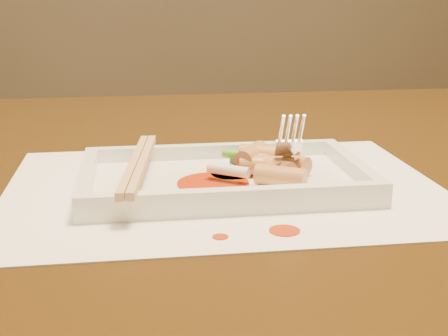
{
  "coord_description": "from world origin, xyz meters",
  "views": [
    {
      "loc": [
        -0.02,
        -0.62,
        0.93
      ],
      "look_at": [
        0.06,
        -0.07,
        0.77
      ],
      "focal_mm": 50.0,
      "sensor_mm": 36.0,
      "label": 1
    }
  ],
  "objects": [
    {
      "name": "plate_rim_far",
      "position": [
        0.06,
        0.0,
        0.77
      ],
      "size": [
        0.26,
        0.01,
        0.01
      ],
      "primitive_type": "cube",
      "color": "white",
      "rests_on": "plate_base"
    },
    {
      "name": "rice_cake_2",
      "position": [
        0.09,
        -0.05,
        0.78
      ],
      "size": [
        0.04,
        0.05,
        0.02
      ],
      "primitive_type": "cylinder",
      "rotation": [
        1.57,
        0.0,
        2.59
      ],
      "color": "tan",
      "rests_on": "plate_base"
    },
    {
      "name": "placemat",
      "position": [
        0.06,
        -0.07,
        0.75
      ],
      "size": [
        0.4,
        0.3,
        0.0
      ],
      "primitive_type": "cube",
      "color": "white",
      "rests_on": "table"
    },
    {
      "name": "fork",
      "position": [
        0.13,
        -0.05,
        0.83
      ],
      "size": [
        0.09,
        0.1,
        0.14
      ],
      "primitive_type": null,
      "color": "silver",
      "rests_on": "plate_base"
    },
    {
      "name": "sauce_splatter_a",
      "position": [
        0.09,
        -0.19,
        0.75
      ],
      "size": [
        0.02,
        0.02,
        0.0
      ],
      "primitive_type": "cylinder",
      "color": "#BB2905",
      "rests_on": "placemat"
    },
    {
      "name": "rice_cake_5",
      "position": [
        0.1,
        -0.05,
        0.78
      ],
      "size": [
        0.05,
        0.03,
        0.02
      ],
      "primitive_type": "cylinder",
      "rotation": [
        1.57,
        0.0,
        1.19
      ],
      "color": "tan",
      "rests_on": "plate_base"
    },
    {
      "name": "plate_rim_near",
      "position": [
        0.06,
        -0.15,
        0.77
      ],
      "size": [
        0.26,
        0.01,
        0.01
      ],
      "primitive_type": "cube",
      "color": "white",
      "rests_on": "plate_base"
    },
    {
      "name": "veg_piece",
      "position": [
        0.1,
        -0.03,
        0.77
      ],
      "size": [
        0.05,
        0.04,
        0.01
      ],
      "primitive_type": "cube",
      "rotation": [
        0.0,
        0.0,
        0.4
      ],
      "color": "black",
      "rests_on": "plate_base"
    },
    {
      "name": "table",
      "position": [
        0.0,
        0.0,
        0.65
      ],
      "size": [
        1.4,
        0.9,
        0.75
      ],
      "color": "black",
      "rests_on": "ground"
    },
    {
      "name": "sauce_blob_1",
      "position": [
        0.07,
        -0.06,
        0.76
      ],
      "size": [
        0.04,
        0.04,
        0.0
      ],
      "primitive_type": "cylinder",
      "color": "#BB2905",
      "rests_on": "plate_base"
    },
    {
      "name": "plate_base",
      "position": [
        0.06,
        -0.07,
        0.76
      ],
      "size": [
        0.26,
        0.16,
        0.01
      ],
      "primitive_type": "cube",
      "color": "white",
      "rests_on": "placemat"
    },
    {
      "name": "sauce_blob_0",
      "position": [
        0.05,
        -0.09,
        0.76
      ],
      "size": [
        0.07,
        0.07,
        0.0
      ],
      "primitive_type": "cylinder",
      "color": "#BB2905",
      "rests_on": "plate_base"
    },
    {
      "name": "chopstick_b",
      "position": [
        -0.01,
        -0.07,
        0.78
      ],
      "size": [
        0.03,
        0.19,
        0.01
      ],
      "primitive_type": "cube",
      "rotation": [
        0.0,
        0.0,
        -0.12
      ],
      "color": "tan",
      "rests_on": "plate_rim_near"
    },
    {
      "name": "chopstick_a",
      "position": [
        -0.02,
        -0.07,
        0.78
      ],
      "size": [
        0.03,
        0.19,
        0.01
      ],
      "primitive_type": "cube",
      "rotation": [
        0.0,
        0.0,
        -0.12
      ],
      "color": "tan",
      "rests_on": "plate_rim_near"
    },
    {
      "name": "rice_cake_4",
      "position": [
        0.11,
        -0.11,
        0.77
      ],
      "size": [
        0.05,
        0.04,
        0.02
      ],
      "primitive_type": "cylinder",
      "rotation": [
        1.57,
        0.0,
        1.03
      ],
      "color": "tan",
      "rests_on": "plate_base"
    },
    {
      "name": "rice_cake_1",
      "position": [
        0.1,
        -0.07,
        0.77
      ],
      "size": [
        0.05,
        0.03,
        0.02
      ],
      "primitive_type": "cylinder",
      "rotation": [
        1.57,
        0.0,
        1.3
      ],
      "color": "tan",
      "rests_on": "plate_base"
    },
    {
      "name": "scallion_green",
      "position": [
        0.1,
        -0.05,
        0.77
      ],
      "size": [
        0.08,
        0.05,
        0.01
      ],
      "primitive_type": "cylinder",
      "rotation": [
        1.57,
        0.0,
        1.04
      ],
      "color": "#3CA019",
      "rests_on": "plate_base"
    },
    {
      "name": "scallion_white",
      "position": [
        0.06,
        -0.09,
        0.77
      ],
      "size": [
        0.04,
        0.03,
        0.01
      ],
      "primitive_type": "cylinder",
      "rotation": [
        1.57,
        0.0,
        0.96
      ],
      "color": "#EAEACC",
      "rests_on": "plate_base"
    },
    {
      "name": "rice_cake_0",
      "position": [
        0.12,
        -0.06,
        0.77
      ],
      "size": [
        0.04,
        0.05,
        0.02
      ],
      "primitive_type": "cylinder",
      "rotation": [
        1.57,
        0.0,
        0.67
      ],
      "color": "tan",
      "rests_on": "plate_base"
    },
    {
      "name": "sauce_splatter_b",
      "position": [
        0.04,
        -0.19,
        0.75
      ],
      "size": [
        0.01,
        0.01,
        0.0
      ],
      "primitive_type": "cylinder",
      "color": "#BB2905",
      "rests_on": "placemat"
    },
    {
      "name": "plate_rim_right",
      "position": [
        0.19,
        -0.07,
        0.77
      ],
      "size": [
        0.01,
        0.14,
        0.01
      ],
      "primitive_type": "cube",
      "color": "white",
      "rests_on": "plate_base"
    },
    {
      "name": "plate_rim_left",
      "position": [
        -0.06,
        -0.07,
        0.77
      ],
      "size": [
        0.01,
        0.14,
        0.01
      ],
      "primitive_type": "cube",
      "color": "white",
      "rests_on": "plate_base"
    },
    {
      "name": "rice_cake_3",
      "position": [
        0.11,
        -0.07,
        0.77
      ],
      "size": [
        0.04,
        0.05,
        0.02
      ],
      "primitive_type": "cylinder",
      "rotation": [
        1.57,
        0.0,
        0.5
      ],
      "color": "tan",
      "rests_on": "plate_base"
    },
    {
      "name": "rice_cake_6",
      "position": [
        0.1,
        -0.07,
        0.77
      ],
      "size": [
        0.04,
        0.05,
        0.02
      ],
      "primitive_type": "cylinder",
      "rotation": [
        1.57,
        0.0,
        0.49
      ],
      "color": "tan",
      "rests_on": "plate_base"
    }
  ]
}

